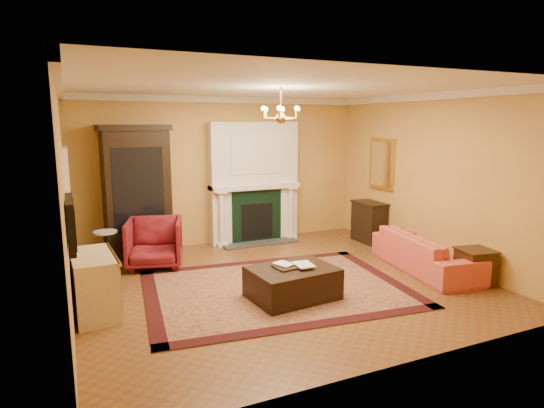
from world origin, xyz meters
TOP-DOWN VIEW (x-y plane):
  - floor at (0.00, 0.00)m, footprint 6.00×5.50m
  - ceiling at (0.00, 0.00)m, footprint 6.00×5.50m
  - wall_back at (0.00, 2.76)m, footprint 6.00×0.02m
  - wall_front at (0.00, -2.76)m, footprint 6.00×0.02m
  - wall_left at (-3.01, 0.00)m, footprint 0.02×5.50m
  - wall_right at (3.01, 0.00)m, footprint 0.02×5.50m
  - fireplace at (0.60, 2.57)m, footprint 1.90×0.70m
  - crown_molding at (0.00, 0.96)m, footprint 6.00×5.50m
  - doorway at (-2.95, 1.70)m, footprint 0.08×1.05m
  - tv_panel at (-2.95, -0.60)m, footprint 0.09×0.95m
  - gilt_mirror at (2.97, 1.40)m, footprint 0.06×0.76m
  - chandelier at (-0.00, 0.00)m, footprint 0.63×0.55m
  - oriental_rug at (-0.18, -0.23)m, footprint 4.14×3.28m
  - china_cabinet at (-1.79, 2.49)m, footprint 1.21×0.62m
  - wingback_armchair at (-1.65, 1.64)m, footprint 1.11×1.06m
  - pedestal_table at (-2.44, 1.68)m, footprint 0.39×0.39m
  - commode at (-2.73, -0.07)m, footprint 0.57×1.11m
  - coral_sofa at (2.51, -0.46)m, footprint 0.95×2.24m
  - end_table at (2.72, -1.32)m, footprint 0.53×0.53m
  - console_table at (2.78, 1.50)m, footprint 0.42×0.74m
  - leather_ottoman at (-0.13, -0.67)m, footprint 1.26×0.97m
  - ottoman_tray at (-0.16, -0.63)m, footprint 0.44×0.36m
  - book_a at (-0.31, -0.61)m, footprint 0.20×0.09m
  - book_b at (-0.09, -0.71)m, footprint 0.24×0.05m
  - topiary_left at (-0.00, 2.53)m, footprint 0.16×0.16m
  - topiary_right at (1.15, 2.53)m, footprint 0.16×0.16m

SIDE VIEW (x-z plane):
  - floor at x=0.00m, z-range -0.02..0.00m
  - oriental_rug at x=-0.18m, z-range 0.00..0.02m
  - leather_ottoman at x=-0.13m, z-range 0.02..0.46m
  - end_table at x=2.72m, z-range 0.00..0.53m
  - commode at x=-2.73m, z-range 0.00..0.80m
  - pedestal_table at x=-2.44m, z-range 0.06..0.76m
  - console_table at x=2.78m, z-range 0.00..0.82m
  - coral_sofa at x=2.51m, z-range 0.00..0.85m
  - ottoman_tray at x=-0.16m, z-range 0.46..0.48m
  - wingback_armchair at x=-1.65m, z-range 0.00..0.94m
  - book_a at x=-0.31m, z-range 0.48..0.75m
  - book_b at x=-0.09m, z-range 0.48..0.81m
  - doorway at x=-2.95m, z-range 0.00..2.10m
  - china_cabinet at x=-1.79m, z-range 0.00..2.35m
  - fireplace at x=0.60m, z-range -0.06..2.44m
  - tv_panel at x=-2.95m, z-range 1.06..1.64m
  - topiary_left at x=0.00m, z-range 1.25..1.67m
  - topiary_right at x=1.15m, z-range 1.25..1.67m
  - wall_back at x=0.00m, z-range 0.00..3.00m
  - wall_front at x=0.00m, z-range 0.00..3.00m
  - wall_left at x=-3.01m, z-range 0.00..3.00m
  - wall_right at x=3.01m, z-range 0.00..3.00m
  - gilt_mirror at x=2.97m, z-range 1.12..2.17m
  - chandelier at x=0.00m, z-range 2.34..2.87m
  - crown_molding at x=0.00m, z-range 2.88..3.00m
  - ceiling at x=0.00m, z-range 3.00..3.02m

